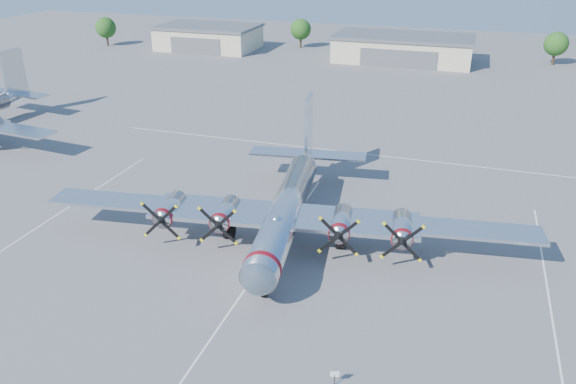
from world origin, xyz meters
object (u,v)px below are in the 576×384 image
(tree_far_west, at_px, (106,28))
(main_bomber_b29, at_px, (288,233))
(hangar_center, at_px, (403,48))
(tree_west, at_px, (301,29))
(hangar_west, at_px, (209,37))
(tree_east, at_px, (556,44))
(info_placard, at_px, (335,376))

(tree_far_west, height_order, main_bomber_b29, tree_far_west)
(hangar_center, height_order, tree_west, tree_west)
(hangar_west, relative_size, tree_east, 3.40)
(hangar_center, xyz_separation_m, main_bomber_b29, (0.36, -78.94, -2.71))
(tree_east, height_order, main_bomber_b29, tree_east)
(tree_east, bearing_deg, hangar_west, -175.40)
(hangar_west, bearing_deg, tree_west, 21.89)
(tree_west, bearing_deg, tree_east, -2.08)
(hangar_center, distance_m, tree_far_west, 70.13)
(tree_east, relative_size, main_bomber_b29, 0.16)
(hangar_west, relative_size, tree_far_west, 3.40)
(tree_west, relative_size, info_placard, 6.21)
(hangar_west, bearing_deg, tree_far_west, -170.99)
(tree_west, distance_m, tree_east, 55.04)
(tree_far_west, height_order, tree_west, same)
(main_bomber_b29, xyz_separation_m, info_placard, (8.53, -17.08, 0.75))
(tree_west, height_order, main_bomber_b29, tree_west)
(info_placard, bearing_deg, hangar_center, 77.62)
(hangar_center, xyz_separation_m, info_placard, (8.89, -96.02, -1.96))
(tree_far_west, distance_m, tree_west, 46.57)
(hangar_west, height_order, tree_far_west, tree_far_west)
(tree_far_west, relative_size, info_placard, 6.21)
(hangar_center, xyz_separation_m, tree_east, (30.00, 6.04, 1.51))
(tree_west, xyz_separation_m, main_bomber_b29, (25.36, -86.98, -4.22))
(tree_west, relative_size, tree_east, 1.00)
(hangar_center, bearing_deg, main_bomber_b29, -89.74)
(hangar_center, height_order, info_placard, hangar_center)
(main_bomber_b29, height_order, info_placard, main_bomber_b29)
(main_bomber_b29, bearing_deg, info_placard, -71.36)
(tree_west, height_order, info_placard, tree_west)
(hangar_center, relative_size, main_bomber_b29, 0.68)
(hangar_west, distance_m, tree_far_west, 25.36)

